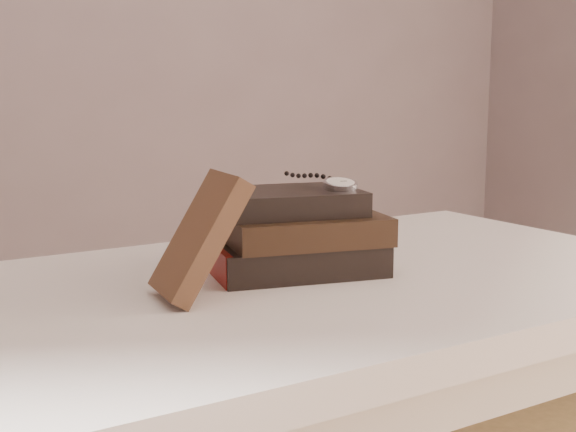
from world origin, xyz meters
TOP-DOWN VIEW (x-y plane):
  - table at (0.00, 0.35)m, footprint 1.00×0.60m
  - book_stack at (-0.02, 0.38)m, footprint 0.25×0.20m
  - journal at (-0.18, 0.33)m, footprint 0.11×0.11m
  - pocket_watch at (0.03, 0.36)m, footprint 0.05×0.15m
  - eyeglasses at (-0.08, 0.47)m, footprint 0.11×0.12m

SIDE VIEW (x-z plane):
  - table at x=0.00m, z-range 0.28..1.03m
  - book_stack at x=-0.02m, z-range 0.75..0.85m
  - eyeglasses at x=-0.08m, z-range 0.79..0.83m
  - journal at x=-0.18m, z-range 0.75..0.89m
  - pocket_watch at x=0.03m, z-range 0.86..0.87m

